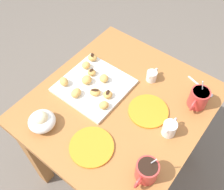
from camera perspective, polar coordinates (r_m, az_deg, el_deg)
ground_plane at (r=1.89m, az=1.15°, el=-15.12°), size 8.00×8.00×0.00m
dining_table at (r=1.35m, az=1.56°, el=-5.61°), size 0.85×0.78×0.76m
pastry_plate_square at (r=1.28m, az=-3.88°, el=2.20°), size 0.32×0.32×0.02m
coffee_mug_red_left at (r=1.24m, az=18.68°, el=-0.61°), size 0.13×0.09×0.15m
coffee_mug_red_right at (r=1.02m, az=7.69°, el=-16.36°), size 0.13×0.09×0.14m
cream_pitcher_white at (r=1.13m, az=12.60°, el=-7.31°), size 0.10×0.06×0.07m
ice_cream_bowl at (r=1.16m, az=-15.38°, el=-5.51°), size 0.12×0.12×0.09m
chocolate_sauce_pitcher at (r=1.30m, az=8.85°, el=4.31°), size 0.09×0.05×0.06m
saucer_orange_left at (r=1.20m, az=8.06°, el=-3.53°), size 0.19×0.19×0.01m
saucer_orange_right at (r=1.10m, az=-4.56°, el=-11.39°), size 0.19×0.19×0.01m
loose_spoon_near_saucer at (r=1.35m, az=19.63°, el=1.27°), size 0.06×0.15×0.01m
beignet_0 at (r=1.27m, az=-1.81°, el=3.73°), size 0.06×0.06×0.04m
beignet_1 at (r=1.28m, az=-10.66°, el=2.94°), size 0.06×0.06×0.04m
beignet_2 at (r=1.23m, az=-7.99°, el=0.46°), size 0.06×0.05×0.04m
beignet_3 at (r=1.34m, az=-5.81°, el=6.62°), size 0.05×0.04×0.03m
beignet_4 at (r=1.27m, az=-5.66°, el=3.39°), size 0.05×0.05×0.04m
beignet_5 at (r=1.37m, az=-4.38°, el=8.30°), size 0.06×0.06×0.03m
chocolate_drizzle_5 at (r=1.36m, az=-4.42°, el=8.86°), size 0.03×0.03×0.00m
beignet_6 at (r=1.30m, az=-4.55°, el=5.04°), size 0.05×0.05×0.03m
chocolate_drizzle_6 at (r=1.29m, az=-4.60°, el=5.54°), size 0.03×0.02×0.00m
beignet_7 at (r=1.22m, az=-3.80°, el=0.65°), size 0.07×0.07×0.03m
chocolate_drizzle_7 at (r=1.21m, az=-3.84°, el=1.10°), size 0.03×0.04×0.00m
beignet_8 at (r=1.17m, az=-1.83°, el=-2.27°), size 0.06×0.06×0.04m
beignet_9 at (r=1.21m, az=-0.96°, el=0.10°), size 0.05×0.05×0.03m
chocolate_drizzle_9 at (r=1.20m, az=-0.97°, el=0.62°), size 0.04×0.02×0.00m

